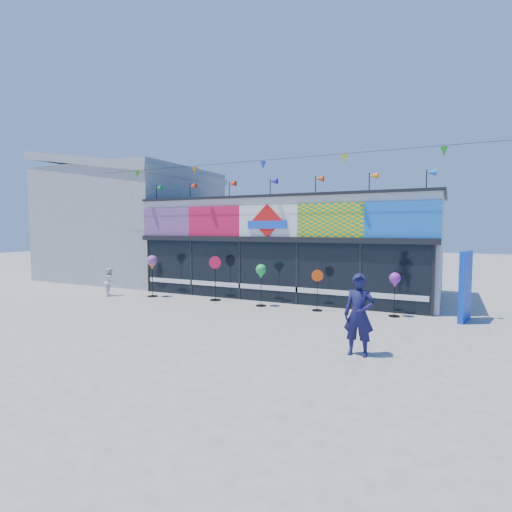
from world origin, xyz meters
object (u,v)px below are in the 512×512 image
Objects in this scene: spinner_0 at (152,264)px; spinner_2 at (261,273)px; blue_sign at (465,286)px; child at (110,282)px; spinner_3 at (317,289)px; adult_man at (359,315)px; spinner_1 at (215,277)px; spinner_4 at (395,281)px.

spinner_0 reaches higher than spinner_2.
blue_sign reaches higher than child.
blue_sign is 4.52m from spinner_3.
adult_man is at bearing -102.28° from blue_sign.
spinner_0 is 0.99× the size of spinner_1.
spinner_1 is (2.78, 0.39, -0.45)m from spinner_0.
blue_sign is 1.17× the size of adult_man.
spinner_0 is at bearing -178.06° from spinner_3.
blue_sign is at bearing 8.17° from spinner_4.
spinner_3 is 0.77× the size of adult_man.
blue_sign reaches higher than spinner_0.
blue_sign is 6.58m from spinner_2.
child is at bearing -173.84° from spinner_2.
spinner_2 is 1.08× the size of spinner_4.
spinner_1 is at bearing 8.03° from spinner_0.
spinner_0 is at bearing 155.84° from adult_man.
spinner_2 is 6.00m from adult_man.
spinner_3 is at bearing 117.38° from adult_man.
adult_man is at bearing -34.29° from spinner_1.
child is at bearing -161.45° from blue_sign.
adult_man is (-2.22, -4.71, -0.16)m from blue_sign.
spinner_0 is 1.21× the size of spinner_3.
child is (-10.98, 3.42, -0.32)m from adult_man.
blue_sign is 11.46m from spinner_0.
blue_sign is at bearing 6.22° from spinner_3.
blue_sign is 1.81× the size of child.
spinner_3 is at bearing -2.16° from spinner_1.
adult_man reaches higher than spinner_0.
spinner_1 is at bearing -164.88° from blue_sign.
spinner_0 is 1.12× the size of spinner_2.
spinner_2 is 4.57m from spinner_4.
child is at bearing -161.95° from spinner_0.
child is at bearing -174.69° from spinner_3.
spinner_4 is 0.78× the size of adult_man.
child is (-4.55, -0.97, -0.33)m from spinner_1.
spinner_2 is (4.88, 0.14, -0.15)m from spinner_0.
spinner_2 is at bearing -6.83° from spinner_1.
child is at bearing -174.84° from spinner_4.
spinner_3 is at bearing -128.94° from child.
spinner_2 is 0.84× the size of adult_man.
spinner_0 is 9.46m from spinner_4.
spinner_2 is at bearing -176.29° from spinner_4.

